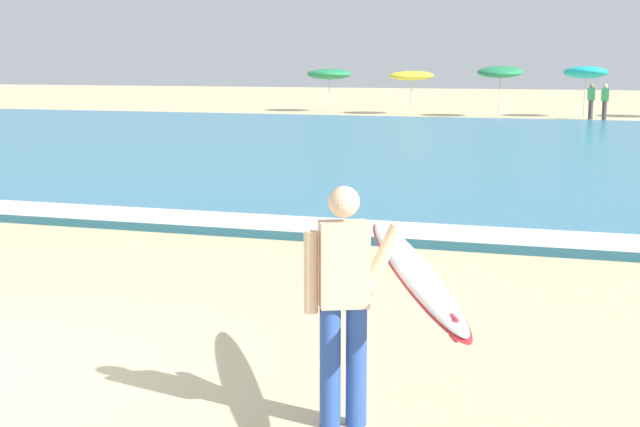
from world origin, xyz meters
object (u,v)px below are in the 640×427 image
surfer_with_board (377,284)px  beachgoer_near_row_mid (605,101)px  beach_umbrella_3 (586,72)px  beachgoer_near_row_left (591,100)px  beach_umbrella_1 (411,76)px  beach_umbrella_2 (500,72)px  beach_umbrella_0 (329,74)px

surfer_with_board → beachgoer_near_row_mid: 36.35m
surfer_with_board → beachgoer_near_row_mid: (0.47, 36.34, -0.19)m
surfer_with_board → beach_umbrella_3: (-0.49, 38.72, 1.00)m
beachgoer_near_row_left → beachgoer_near_row_mid: same height
beach_umbrella_1 → surfer_with_board: bearing=-77.5°
beach_umbrella_2 → beachgoer_near_row_mid: beach_umbrella_2 is taller
beach_umbrella_1 → beach_umbrella_3: bearing=1.7°
beach_umbrella_2 → surfer_with_board: bearing=-83.6°
surfer_with_board → beachgoer_near_row_mid: bearing=89.3°
beachgoer_near_row_mid → beach_umbrella_3: bearing=112.0°
surfer_with_board → beach_umbrella_1: (-8.53, 38.49, 0.81)m
beach_umbrella_0 → beachgoer_near_row_mid: size_ratio=1.43×
beachgoer_near_row_mid → beach_umbrella_0: bearing=166.5°
beachgoer_near_row_left → surfer_with_board: bearing=-89.8°
beach_umbrella_0 → beach_umbrella_2: size_ratio=0.94×
beach_umbrella_2 → beach_umbrella_3: (3.71, 1.14, -0.01)m
beachgoer_near_row_left → beach_umbrella_3: bearing=101.6°
surfer_with_board → beach_umbrella_1: 39.43m
beach_umbrella_2 → beachgoer_near_row_left: beach_umbrella_2 is taller
beach_umbrella_1 → beachgoer_near_row_left: (8.40, -1.53, -1.00)m
beachgoer_near_row_left → beach_umbrella_1: bearing=169.7°
beach_umbrella_1 → beachgoer_near_row_left: bearing=-10.3°
beach_umbrella_2 → beachgoer_near_row_left: bearing=-8.7°
beach_umbrella_3 → surfer_with_board: bearing=-89.3°
beach_umbrella_3 → beachgoer_near_row_mid: size_ratio=1.51×
beach_umbrella_1 → beachgoer_near_row_left: 8.60m
beach_umbrella_2 → beach_umbrella_3: 3.88m
beach_umbrella_0 → beachgoer_near_row_left: beach_umbrella_0 is taller
beach_umbrella_0 → beachgoer_near_row_left: 13.20m
beach_umbrella_3 → beachgoer_near_row_left: (0.36, -1.77, -1.18)m
beach_umbrella_0 → beachgoer_near_row_mid: (13.49, -3.24, -1.03)m
beach_umbrella_2 → beachgoer_near_row_left: (4.07, -0.62, -1.20)m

